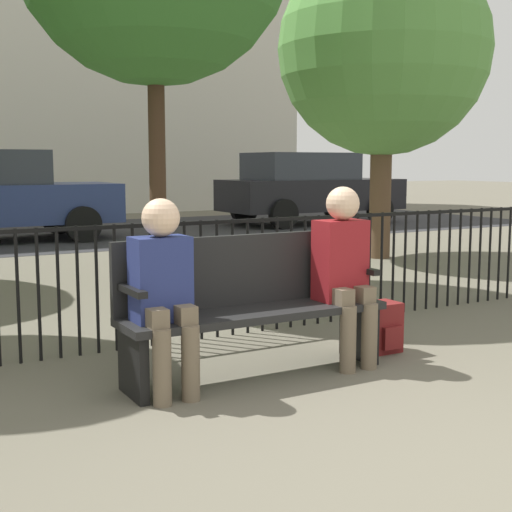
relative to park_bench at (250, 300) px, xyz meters
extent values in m
plane|color=#605B4C|center=(0.00, -2.09, -0.50)|extent=(80.00, 80.00, 0.00)
cube|color=black|center=(0.00, -0.08, -0.07)|extent=(1.81, 0.45, 0.05)
cube|color=black|center=(0.00, 0.11, 0.19)|extent=(1.81, 0.05, 0.47)
cube|color=black|center=(-0.84, -0.08, -0.30)|extent=(0.06, 0.38, 0.40)
cube|color=black|center=(0.84, -0.08, -0.30)|extent=(0.06, 0.38, 0.40)
cube|color=black|center=(-0.84, -0.08, 0.15)|extent=(0.06, 0.38, 0.04)
cube|color=black|center=(0.84, -0.08, 0.15)|extent=(0.06, 0.38, 0.04)
cylinder|color=brown|center=(-0.75, -0.30, -0.27)|extent=(0.11, 0.11, 0.45)
cylinder|color=brown|center=(-0.57, -0.30, -0.27)|extent=(0.11, 0.11, 0.45)
cube|color=brown|center=(-0.75, -0.20, 0.00)|extent=(0.11, 0.20, 0.12)
cube|color=brown|center=(-0.57, -0.20, 0.00)|extent=(0.11, 0.20, 0.12)
cube|color=navy|center=(-0.66, -0.08, 0.21)|extent=(0.34, 0.22, 0.51)
sphere|color=beige|center=(-0.66, -0.10, 0.58)|extent=(0.23, 0.23, 0.23)
cylinder|color=brown|center=(0.58, -0.30, -0.27)|extent=(0.11, 0.11, 0.45)
cylinder|color=brown|center=(0.76, -0.30, -0.27)|extent=(0.11, 0.11, 0.45)
cube|color=brown|center=(0.58, -0.20, 0.00)|extent=(0.11, 0.20, 0.12)
cube|color=brown|center=(0.76, -0.20, 0.00)|extent=(0.11, 0.20, 0.12)
cube|color=maroon|center=(0.67, -0.08, 0.23)|extent=(0.34, 0.22, 0.56)
sphere|color=beige|center=(0.67, -0.10, 0.62)|extent=(0.23, 0.23, 0.23)
cube|color=maroon|center=(1.13, 0.01, -0.31)|extent=(0.24, 0.21, 0.37)
cube|color=maroon|center=(1.13, -0.12, -0.37)|extent=(0.17, 0.04, 0.17)
cylinder|color=black|center=(-1.28, 1.01, -0.02)|extent=(0.02, 0.02, 0.95)
cylinder|color=black|center=(-1.14, 1.01, -0.02)|extent=(0.02, 0.02, 0.95)
cylinder|color=black|center=(-1.00, 1.01, -0.02)|extent=(0.02, 0.02, 0.95)
cylinder|color=black|center=(-0.86, 1.01, -0.02)|extent=(0.02, 0.02, 0.95)
cylinder|color=black|center=(-0.72, 1.01, -0.02)|extent=(0.02, 0.02, 0.95)
cylinder|color=black|center=(-0.58, 1.01, -0.02)|extent=(0.02, 0.02, 0.95)
cylinder|color=black|center=(-0.44, 1.01, -0.02)|extent=(0.02, 0.02, 0.95)
cylinder|color=black|center=(-0.30, 1.01, -0.02)|extent=(0.02, 0.02, 0.95)
cylinder|color=black|center=(-0.16, 1.01, -0.02)|extent=(0.02, 0.02, 0.95)
cylinder|color=black|center=(-0.02, 1.01, -0.02)|extent=(0.02, 0.02, 0.95)
cylinder|color=black|center=(0.12, 1.01, -0.02)|extent=(0.02, 0.02, 0.95)
cylinder|color=black|center=(0.26, 1.01, -0.02)|extent=(0.02, 0.02, 0.95)
cylinder|color=black|center=(0.40, 1.01, -0.02)|extent=(0.02, 0.02, 0.95)
cylinder|color=black|center=(0.54, 1.01, -0.02)|extent=(0.02, 0.02, 0.95)
cylinder|color=black|center=(0.68, 1.01, -0.02)|extent=(0.02, 0.02, 0.95)
cylinder|color=black|center=(0.82, 1.01, -0.02)|extent=(0.02, 0.02, 0.95)
cylinder|color=black|center=(0.96, 1.01, -0.02)|extent=(0.02, 0.02, 0.95)
cylinder|color=black|center=(1.10, 1.01, -0.02)|extent=(0.02, 0.02, 0.95)
cylinder|color=black|center=(1.24, 1.01, -0.02)|extent=(0.02, 0.02, 0.95)
cylinder|color=black|center=(1.38, 1.01, -0.02)|extent=(0.02, 0.02, 0.95)
cylinder|color=black|center=(1.52, 1.01, -0.02)|extent=(0.02, 0.02, 0.95)
cylinder|color=black|center=(1.66, 1.01, -0.02)|extent=(0.02, 0.02, 0.95)
cylinder|color=black|center=(1.80, 1.01, -0.02)|extent=(0.02, 0.02, 0.95)
cylinder|color=black|center=(1.94, 1.01, -0.02)|extent=(0.02, 0.02, 0.95)
cylinder|color=black|center=(2.08, 1.01, -0.02)|extent=(0.02, 0.02, 0.95)
cylinder|color=black|center=(2.22, 1.01, -0.02)|extent=(0.02, 0.02, 0.95)
cylinder|color=black|center=(2.36, 1.01, -0.02)|extent=(0.02, 0.02, 0.95)
cylinder|color=black|center=(2.50, 1.01, -0.02)|extent=(0.02, 0.02, 0.95)
cylinder|color=black|center=(2.64, 1.01, -0.02)|extent=(0.02, 0.02, 0.95)
cylinder|color=black|center=(2.78, 1.01, -0.02)|extent=(0.02, 0.02, 0.95)
cylinder|color=black|center=(2.92, 1.01, -0.02)|extent=(0.02, 0.02, 0.95)
cylinder|color=black|center=(3.06, 1.01, -0.02)|extent=(0.02, 0.02, 0.95)
cylinder|color=black|center=(3.20, 1.01, -0.02)|extent=(0.02, 0.02, 0.95)
cylinder|color=black|center=(3.34, 1.01, -0.02)|extent=(0.02, 0.02, 0.95)
cylinder|color=black|center=(3.48, 1.01, -0.02)|extent=(0.02, 0.02, 0.95)
cylinder|color=black|center=(3.62, 1.01, -0.02)|extent=(0.02, 0.02, 0.95)
cube|color=black|center=(0.00, 1.01, 0.43)|extent=(9.00, 0.03, 0.03)
cylinder|color=#422D1E|center=(0.73, 3.40, 0.95)|extent=(0.18, 0.18, 2.90)
cylinder|color=brown|center=(4.51, 4.16, 0.59)|extent=(0.31, 0.31, 2.17)
sphere|color=#569342|center=(4.51, 4.16, 2.51)|extent=(3.03, 3.03, 3.03)
cylinder|color=black|center=(1.29, 8.36, -0.18)|extent=(0.64, 0.20, 0.64)
cylinder|color=black|center=(1.29, 10.10, -0.18)|extent=(0.64, 0.20, 0.64)
cube|color=black|center=(6.99, 9.61, 0.17)|extent=(4.20, 1.70, 0.70)
cube|color=#2D333D|center=(6.68, 9.61, 0.82)|extent=(2.31, 1.56, 0.60)
cylinder|color=black|center=(8.30, 8.74, -0.18)|extent=(0.64, 0.20, 0.64)
cylinder|color=black|center=(8.30, 10.48, -0.18)|extent=(0.64, 0.20, 0.64)
cylinder|color=black|center=(5.69, 8.74, -0.18)|extent=(0.64, 0.20, 0.64)
cylinder|color=black|center=(5.69, 10.48, -0.18)|extent=(0.64, 0.20, 0.64)
camera|label=1|loc=(-2.25, -4.03, 0.90)|focal=50.00mm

